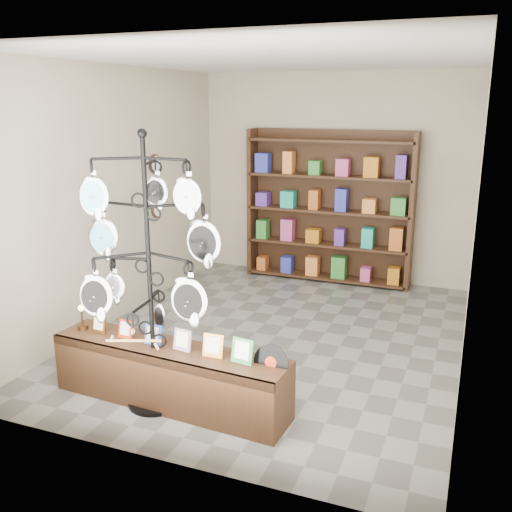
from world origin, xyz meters
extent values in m
plane|color=slate|center=(0.00, 0.00, 0.00)|extent=(5.00, 5.00, 0.00)
plane|color=#BDB298|center=(0.00, 2.50, 1.50)|extent=(4.00, 0.00, 4.00)
plane|color=#BDB298|center=(0.00, -2.50, 1.50)|extent=(4.00, 0.00, 4.00)
plane|color=#BDB298|center=(-2.00, 0.00, 1.50)|extent=(0.00, 5.00, 5.00)
plane|color=#BDB298|center=(2.00, 0.00, 1.50)|extent=(0.00, 5.00, 5.00)
plane|color=white|center=(0.00, 0.00, 3.00)|extent=(5.00, 5.00, 0.00)
cylinder|color=black|center=(-0.49, -1.79, 0.02)|extent=(0.60, 0.60, 0.03)
cylinder|color=black|center=(-0.49, -1.79, 1.16)|extent=(0.05, 0.05, 2.33)
sphere|color=black|center=(-0.49, -1.79, 2.35)|extent=(0.08, 0.08, 0.08)
ellipsoid|color=silver|center=(-0.56, -1.56, 0.73)|extent=(0.13, 0.07, 0.24)
cube|color=#A46E44|center=(-0.46, -2.12, 0.74)|extent=(0.42, 0.17, 0.04)
cube|color=black|center=(-0.37, -1.74, 0.27)|extent=(2.22, 0.60, 0.54)
cube|color=orange|center=(-1.12, -1.69, 0.62)|extent=(0.14, 0.06, 0.16)
cube|color=#B8260E|center=(-0.82, -1.71, 0.62)|extent=(0.15, 0.06, 0.17)
cube|color=#263FA5|center=(-0.52, -1.73, 0.63)|extent=(0.16, 0.07, 0.18)
cube|color=#E54C33|center=(-0.22, -1.75, 0.63)|extent=(0.17, 0.07, 0.19)
cube|color=orange|center=(0.08, -1.77, 0.64)|extent=(0.18, 0.07, 0.20)
cube|color=#337233|center=(0.35, -1.79, 0.64)|extent=(0.19, 0.07, 0.21)
cylinder|color=black|center=(0.58, -1.76, 0.57)|extent=(0.30, 0.09, 0.29)
cylinder|color=#B8260E|center=(0.58, -1.76, 0.57)|extent=(0.10, 0.03, 0.10)
cylinder|color=#422913|center=(-1.31, -1.68, 0.56)|extent=(0.10, 0.10, 0.04)
cylinder|color=#422913|center=(-1.31, -1.68, 0.65)|extent=(0.02, 0.02, 0.14)
sphere|color=#FFBF59|center=(-1.31, -1.68, 0.75)|extent=(0.06, 0.06, 0.06)
cube|color=black|center=(0.00, 2.44, 1.10)|extent=(2.40, 0.04, 2.20)
cube|color=black|center=(-1.18, 2.28, 1.10)|extent=(0.06, 0.36, 2.20)
cube|color=black|center=(1.18, 2.28, 1.10)|extent=(0.06, 0.36, 2.20)
cube|color=black|center=(0.00, 2.28, 0.05)|extent=(2.36, 0.36, 0.04)
cube|color=black|center=(0.00, 2.28, 0.55)|extent=(2.36, 0.36, 0.03)
cube|color=black|center=(0.00, 2.28, 1.05)|extent=(2.36, 0.36, 0.04)
cube|color=black|center=(0.00, 2.28, 1.55)|extent=(2.36, 0.36, 0.04)
cube|color=black|center=(0.00, 2.28, 2.05)|extent=(2.36, 0.36, 0.04)
cylinder|color=black|center=(-1.97, 0.80, 1.80)|extent=(0.03, 0.24, 0.24)
cylinder|color=black|center=(-1.97, 0.80, 1.20)|extent=(0.03, 0.24, 0.24)
camera|label=1|loc=(1.99, -5.69, 2.60)|focal=40.00mm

